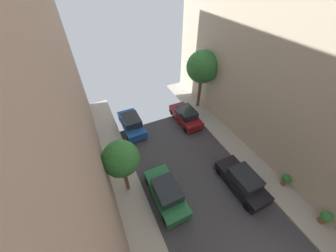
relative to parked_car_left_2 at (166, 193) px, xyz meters
name	(u,v)px	position (x,y,z in m)	size (l,w,h in m)	color
parked_car_left_2	(166,193)	(0.00, 0.00, 0.00)	(1.78, 4.20, 1.57)	#1E6638
parked_car_left_3	(132,124)	(0.00, 8.10, 0.00)	(1.78, 4.20, 1.57)	#194799
parked_car_right_3	(242,181)	(5.40, -1.53, 0.00)	(1.78, 4.20, 1.57)	black
parked_car_right_4	(186,116)	(5.40, 6.90, 0.00)	(1.78, 4.20, 1.57)	maroon
street_tree_1	(202,67)	(7.97, 8.61, 4.05)	(3.21, 3.21, 6.26)	brown
street_tree_2	(121,159)	(-2.25, 1.84, 2.83)	(2.36, 2.36, 4.61)	brown
potted_plant_0	(286,179)	(8.42, -2.80, -0.02)	(0.65, 0.65, 0.96)	brown
potted_plant_3	(325,217)	(8.33, -5.77, -0.02)	(0.65, 0.65, 0.97)	brown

